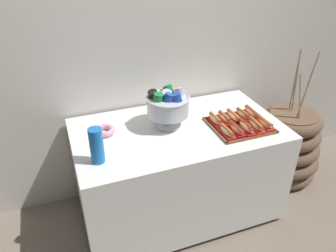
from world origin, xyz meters
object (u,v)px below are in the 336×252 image
(buffet_table, at_px, (178,169))
(cup_stack, at_px, (97,146))
(hot_dog_4, at_px, (265,123))
(donut, at_px, (105,131))
(hot_dog_3, at_px, (256,125))
(hot_dog_0, at_px, (227,132))
(serving_tray, at_px, (239,125))
(hot_dog_8, at_px, (243,115))
(hot_dog_2, at_px, (246,127))
(hot_dog_5, at_px, (215,120))
(hot_dog_6, at_px, (225,118))
(hot_dog_7, at_px, (234,117))
(hot_dog_9, at_px, (252,113))
(punch_bowl, at_px, (168,105))
(hot_dog_1, at_px, (237,129))
(floor_vase, at_px, (287,146))

(buffet_table, bearing_deg, cup_stack, -162.24)
(hot_dog_4, height_order, donut, hot_dog_4)
(hot_dog_3, bearing_deg, hot_dog_0, 179.92)
(buffet_table, bearing_deg, serving_tray, -16.65)
(hot_dog_8, distance_m, donut, 1.00)
(hot_dog_2, distance_m, hot_dog_5, 0.22)
(hot_dog_6, bearing_deg, hot_dog_7, -0.08)
(buffet_table, height_order, cup_stack, cup_stack)
(hot_dog_3, relative_size, donut, 1.20)
(hot_dog_2, bearing_deg, hot_dog_9, 47.64)
(serving_tray, bearing_deg, punch_bowl, 158.26)
(hot_dog_5, xyz_separation_m, hot_dog_9, (0.30, -0.00, -0.00))
(serving_tray, height_order, hot_dog_1, hot_dog_1)
(hot_dog_1, bearing_deg, donut, 159.10)
(hot_dog_6, distance_m, hot_dog_7, 0.08)
(punch_bowl, bearing_deg, buffet_table, -48.67)
(hot_dog_8, bearing_deg, buffet_table, 175.17)
(buffet_table, distance_m, hot_dog_9, 0.69)
(serving_tray, distance_m, hot_dog_6, 0.12)
(hot_dog_5, distance_m, donut, 0.77)
(hot_dog_0, xyz_separation_m, hot_dog_1, (0.07, -0.00, 0.00))
(hot_dog_7, height_order, donut, hot_dog_7)
(punch_bowl, bearing_deg, hot_dog_1, -34.37)
(serving_tray, bearing_deg, hot_dog_8, 47.64)
(hot_dog_1, relative_size, hot_dog_3, 0.88)
(floor_vase, bearing_deg, hot_dog_2, -157.17)
(hot_dog_1, bearing_deg, floor_vase, 20.69)
(serving_tray, height_order, donut, donut)
(buffet_table, height_order, serving_tray, serving_tray)
(hot_dog_3, xyz_separation_m, hot_dog_6, (-0.15, 0.17, -0.00))
(hot_dog_7, bearing_deg, hot_dog_6, 179.92)
(serving_tray, distance_m, hot_dog_2, 0.09)
(hot_dog_0, relative_size, hot_dog_6, 0.97)
(hot_dog_6, bearing_deg, hot_dog_0, -114.53)
(hot_dog_2, bearing_deg, hot_dog_5, 132.19)
(floor_vase, relative_size, hot_dog_2, 6.74)
(hot_dog_5, distance_m, hot_dog_7, 0.15)
(hot_dog_6, relative_size, donut, 1.11)
(hot_dog_2, xyz_separation_m, punch_bowl, (-0.47, 0.27, 0.13))
(buffet_table, distance_m, hot_dog_3, 0.66)
(hot_dog_0, bearing_deg, hot_dog_9, 28.73)
(floor_vase, height_order, hot_dog_4, floor_vase)
(floor_vase, xyz_separation_m, donut, (-1.56, 0.04, 0.48))
(buffet_table, height_order, hot_dog_5, hot_dog_5)
(cup_stack, bearing_deg, hot_dog_9, 7.30)
(punch_bowl, bearing_deg, hot_dog_8, -10.88)
(floor_vase, relative_size, hot_dog_6, 7.21)
(hot_dog_5, bearing_deg, hot_dog_9, -0.08)
(hot_dog_5, bearing_deg, serving_tray, -28.90)
(hot_dog_8, bearing_deg, punch_bowl, 169.12)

